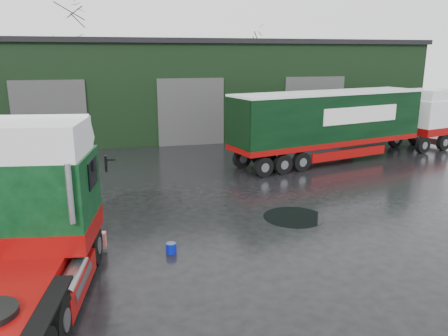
# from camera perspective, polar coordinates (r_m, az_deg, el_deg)

# --- Properties ---
(ground) EXTENTS (100.00, 100.00, 0.00)m
(ground) POSITION_cam_1_polar(r_m,az_deg,el_deg) (13.34, -2.50, -8.97)
(ground) COLOR black
(warehouse) EXTENTS (32.40, 12.40, 6.30)m
(warehouse) POSITION_cam_1_polar(r_m,az_deg,el_deg) (32.37, -6.17, 10.61)
(warehouse) COLOR black
(warehouse) RESTS_ON ground
(hero_tractor) EXTENTS (3.56, 6.60, 3.90)m
(hero_tractor) POSITION_cam_1_polar(r_m,az_deg,el_deg) (9.84, -25.63, -6.95)
(hero_tractor) COLOR #0A3416
(hero_tractor) RESTS_ON ground
(lorry_right) EXTENTS (13.87, 5.62, 3.60)m
(lorry_right) POSITION_cam_1_polar(r_m,az_deg,el_deg) (22.77, 13.48, 5.24)
(lorry_right) COLOR silver
(lorry_right) RESTS_ON ground
(wash_bucket) EXTENTS (0.32, 0.32, 0.28)m
(wash_bucket) POSITION_cam_1_polar(r_m,az_deg,el_deg) (12.36, -6.92, -10.34)
(wash_bucket) COLOR #0712A3
(wash_bucket) RESTS_ON ground
(tree_back_a) EXTENTS (4.40, 4.40, 9.50)m
(tree_back_a) POSITION_cam_1_polar(r_m,az_deg,el_deg) (42.16, -19.30, 12.95)
(tree_back_a) COLOR black
(tree_back_a) RESTS_ON ground
(tree_back_b) EXTENTS (4.40, 4.40, 7.50)m
(tree_back_b) POSITION_cam_1_polar(r_m,az_deg,el_deg) (43.81, 2.62, 12.45)
(tree_back_b) COLOR black
(tree_back_b) RESTS_ON ground
(puddle_1) EXTENTS (2.07, 2.07, 0.01)m
(puddle_1) POSITION_cam_1_polar(r_m,az_deg,el_deg) (15.05, 9.09, -6.33)
(puddle_1) COLOR black
(puddle_1) RESTS_ON ground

